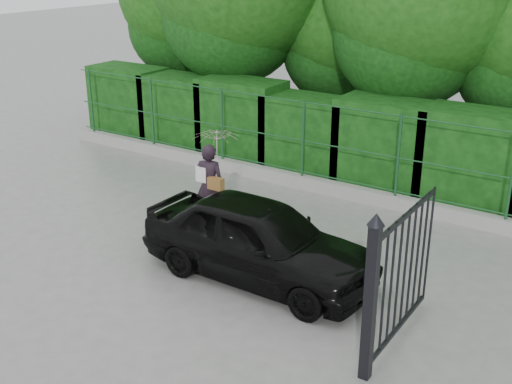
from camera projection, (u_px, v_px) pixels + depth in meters
The scene contains 7 objects.
ground at pixel (162, 256), 11.78m from camera, with size 80.00×80.00×0.00m, color gray.
kerb at pixel (287, 178), 15.23m from camera, with size 14.00×0.25×0.30m, color #9E9E99.
fence at pixel (296, 137), 14.74m from camera, with size 14.13×0.06×1.80m.
hedge at pixel (307, 133), 15.72m from camera, with size 14.20×1.20×2.14m.
gate at pixel (385, 283), 8.43m from camera, with size 0.22×2.33×2.36m.
woman at pixel (214, 164), 12.64m from camera, with size 0.97×0.94×2.00m.
car at pixel (259, 240), 10.78m from camera, with size 1.67×4.16×1.42m, color black.
Camera 1 is at (7.27, -7.86, 5.35)m, focal length 45.00 mm.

